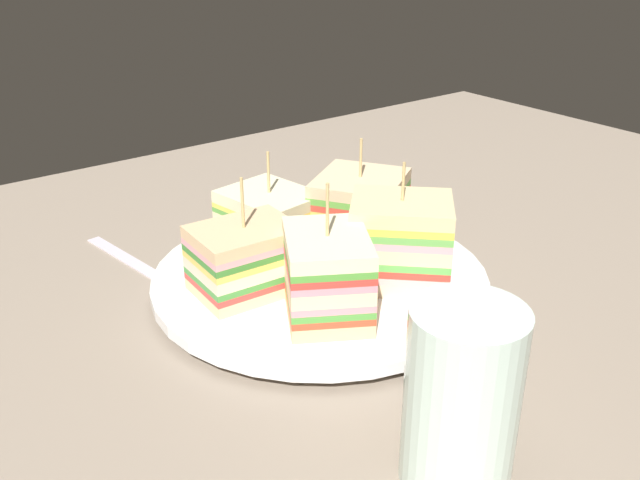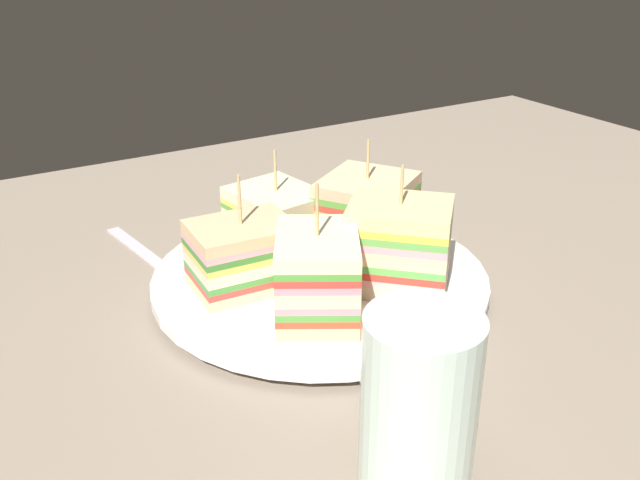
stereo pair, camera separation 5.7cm
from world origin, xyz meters
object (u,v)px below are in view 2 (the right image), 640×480
Objects in this scene: sandwich_wedge_1 at (277,219)px; sandwich_wedge_3 at (317,275)px; plate at (320,280)px; drinking_glass at (418,419)px; sandwich_wedge_4 at (398,245)px; sandwich_wedge_0 at (366,214)px; spoon at (165,266)px; sandwich_wedge_2 at (243,255)px.

sandwich_wedge_3 is (2.89, 11.86, 0.53)cm from sandwich_wedge_1.
drinking_glass is (6.84, 21.55, 3.50)cm from plate.
plate is 7.52cm from sandwich_wedge_3.
sandwich_wedge_4 reaches higher than sandwich_wedge_1.
drinking_glass is at bearing -161.48° from sandwich_wedge_3.
plate is at bearing -12.38° from sandwich_wedge_0.
sandwich_wedge_4 is at bearing 131.05° from plate.
sandwich_wedge_1 is 12.22cm from sandwich_wedge_3.
sandwich_wedge_0 is 0.98× the size of drinking_glass.
sandwich_wedge_0 is at bearing -118.46° from drinking_glass.
drinking_glass is (12.90, 23.79, -0.42)cm from sandwich_wedge_0.
drinking_glass is at bearing -2.60° from spoon.
drinking_glass reaches higher than spoon.
sandwich_wedge_4 reaches higher than drinking_glass.
spoon is at bearing -122.81° from sandwich_wedge_1.
sandwich_wedge_0 is at bearing -159.71° from plate.
spoon is at bearing -60.04° from sandwich_wedge_0.
sandwich_wedge_0 is 1.04× the size of sandwich_wedge_4.
sandwich_wedge_4 is 0.66× the size of spoon.
plate reaches higher than spoon.
sandwich_wedge_2 is 0.88× the size of drinking_glass.
sandwich_wedge_4 is 0.94× the size of drinking_glass.
sandwich_wedge_0 is 1.11× the size of sandwich_wedge_2.
sandwich_wedge_1 is at bearing 58.36° from spoon.
sandwich_wedge_3 reaches higher than plate.
sandwich_wedge_3 reaches higher than sandwich_wedge_1.
sandwich_wedge_4 is at bearing 14.05° from sandwich_wedge_1.
sandwich_wedge_2 is (6.34, -1.20, 3.39)cm from plate.
sandwich_wedge_1 is at bearing -64.80° from sandwich_wedge_0.
sandwich_wedge_0 is 1.17× the size of sandwich_wedge_1.
spoon is 1.42× the size of drinking_glass.
sandwich_wedge_2 is at bearing -10.74° from plate.
sandwich_wedge_4 is (-4.84, 11.29, 0.84)cm from sandwich_wedge_1.
sandwich_wedge_1 is 0.95× the size of sandwich_wedge_2.
sandwich_wedge_2 is 12.23cm from sandwich_wedge_4.
sandwich_wedge_0 is 0.69× the size of spoon.
sandwich_wedge_2 reaches higher than drinking_glass.
plate is at bearing -107.60° from drinking_glass.
sandwich_wedge_0 reaches higher than plate.
sandwich_wedge_0 is at bearing -20.89° from sandwich_wedge_3.
sandwich_wedge_4 reaches higher than sandwich_wedge_0.
sandwich_wedge_1 is at bearing -102.58° from drinking_glass.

